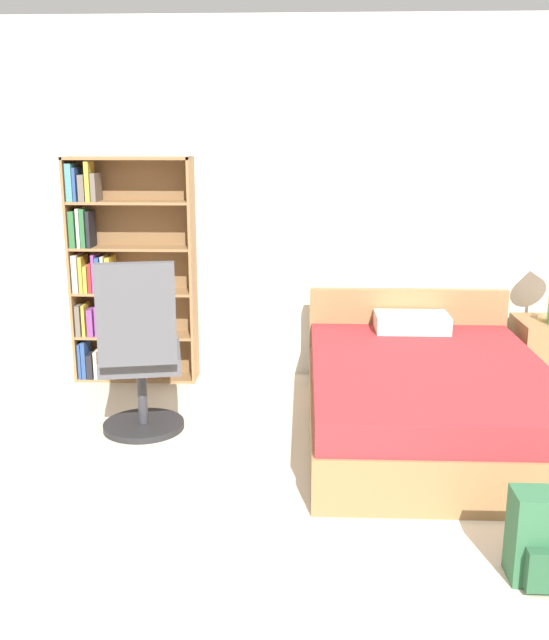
# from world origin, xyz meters

# --- Properties ---
(wall_back) EXTENTS (9.00, 0.06, 2.60)m
(wall_back) POSITION_xyz_m (0.00, 3.23, 1.30)
(wall_back) COLOR silver
(wall_back) RESTS_ON ground_plane
(bookshelf) EXTENTS (0.90, 0.26, 1.64)m
(bookshelf) POSITION_xyz_m (-1.56, 3.06, 0.83)
(bookshelf) COLOR olive
(bookshelf) RESTS_ON ground_plane
(bed) EXTENTS (1.40, 1.97, 0.72)m
(bed) POSITION_xyz_m (0.54, 2.09, 0.24)
(bed) COLOR olive
(bed) RESTS_ON ground_plane
(office_chair) EXTENTS (0.56, 0.64, 1.09)m
(office_chair) POSITION_xyz_m (-1.18, 1.97, 0.50)
(office_chair) COLOR #232326
(office_chair) RESTS_ON ground_plane
(nightstand) EXTENTS (0.41, 0.49, 0.52)m
(nightstand) POSITION_xyz_m (1.52, 2.91, 0.26)
(nightstand) COLOR olive
(nightstand) RESTS_ON ground_plane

